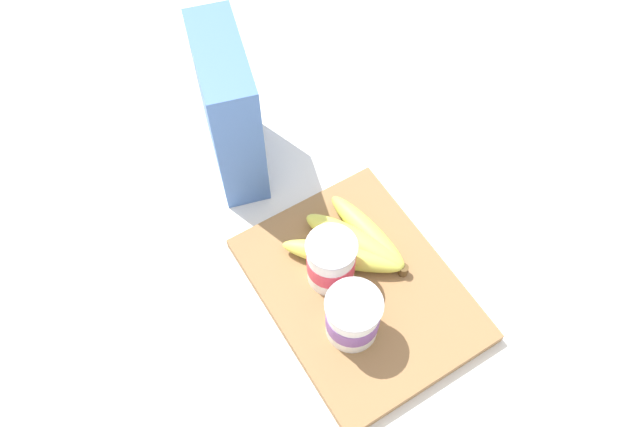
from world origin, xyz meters
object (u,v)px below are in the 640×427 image
(cereal_box, at_px, (229,110))
(yogurt_cup_front, at_px, (353,317))
(banana_bunch, at_px, (354,244))
(cutting_board, at_px, (359,289))
(yogurt_cup_back, at_px, (331,261))

(cereal_box, height_order, yogurt_cup_front, cereal_box)
(cereal_box, relative_size, banana_bunch, 1.44)
(cutting_board, relative_size, cereal_box, 1.38)
(yogurt_cup_front, distance_m, yogurt_cup_back, 0.09)
(yogurt_cup_front, bearing_deg, cereal_box, -1.31)
(cutting_board, distance_m, banana_bunch, 0.07)
(cutting_board, distance_m, yogurt_cup_front, 0.08)
(yogurt_cup_back, bearing_deg, cereal_box, 2.32)
(banana_bunch, bearing_deg, yogurt_cup_front, 145.29)
(cutting_board, xyz_separation_m, cereal_box, (0.31, 0.04, 0.11))
(cutting_board, bearing_deg, banana_bunch, -25.47)
(cutting_board, xyz_separation_m, yogurt_cup_front, (-0.05, 0.04, 0.05))
(cereal_box, xyz_separation_m, yogurt_cup_front, (-0.35, 0.01, -0.06))
(banana_bunch, bearing_deg, cereal_box, 13.96)
(yogurt_cup_front, height_order, yogurt_cup_back, yogurt_cup_back)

